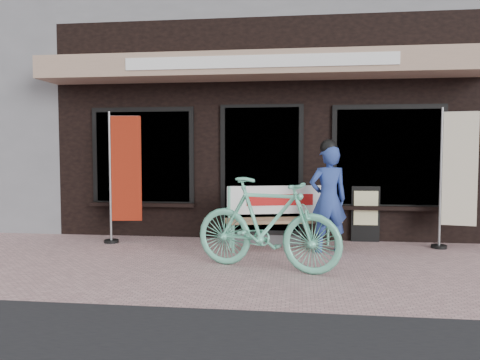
# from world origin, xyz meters

# --- Properties ---
(ground) EXTENTS (70.00, 70.00, 0.00)m
(ground) POSITION_xyz_m (0.00, 0.00, 0.00)
(ground) COLOR #C39695
(ground) RESTS_ON ground
(storefront) EXTENTS (7.00, 6.77, 6.00)m
(storefront) POSITION_xyz_m (0.00, 4.96, 2.99)
(storefront) COLOR black
(storefront) RESTS_ON ground
(bench) EXTENTS (1.75, 0.83, 0.92)m
(bench) POSITION_xyz_m (0.35, 1.33, 0.54)
(bench) COLOR #67CAA5
(bench) RESTS_ON ground
(person) EXTENTS (0.63, 0.51, 1.61)m
(person) POSITION_xyz_m (1.02, 1.10, 0.79)
(person) COLOR navy
(person) RESTS_ON ground
(bicycle) EXTENTS (1.94, 1.09, 1.13)m
(bicycle) POSITION_xyz_m (0.21, -0.00, 0.56)
(bicycle) COLOR #67CAA5
(bicycle) RESTS_ON ground
(nobori_red) EXTENTS (0.61, 0.26, 2.06)m
(nobori_red) POSITION_xyz_m (-2.12, 1.40, 1.06)
(nobori_red) COLOR gray
(nobori_red) RESTS_ON ground
(nobori_cream) EXTENTS (0.62, 0.27, 2.09)m
(nobori_cream) POSITION_xyz_m (2.89, 1.53, 1.08)
(nobori_cream) COLOR gray
(nobori_cream) RESTS_ON ground
(menu_stand) EXTENTS (0.45, 0.11, 0.89)m
(menu_stand) POSITION_xyz_m (1.66, 1.97, 0.46)
(menu_stand) COLOR black
(menu_stand) RESTS_ON ground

